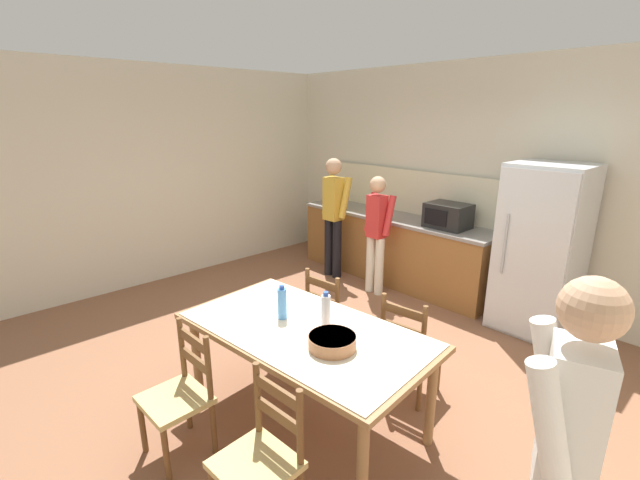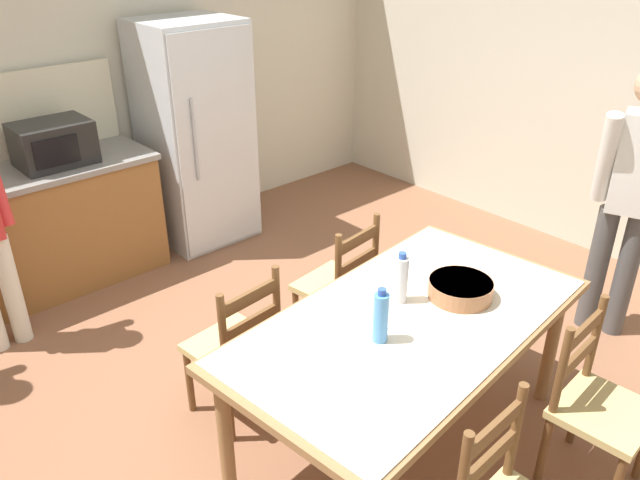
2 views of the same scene
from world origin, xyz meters
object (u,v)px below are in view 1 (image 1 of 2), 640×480
object	(u,v)px
bottle_off_centre	(326,310)
refrigerator	(541,250)
microwave	(448,216)
chair_side_near_left	(180,396)
person_at_counter	(377,229)
serving_bowl	(332,341)
chair_side_far_left	(331,316)
chair_side_far_right	(409,347)
dining_table	(305,338)
chair_side_near_right	(261,459)
person_by_table	(560,461)
bottle_near_centre	(282,303)
person_at_sink	(334,212)

from	to	relation	value
bottle_off_centre	refrigerator	bearing A→B (deg)	79.53
microwave	chair_side_near_left	xyz separation A→B (m)	(0.22, -3.63, -0.63)
bottle_off_centre	person_at_counter	world-z (taller)	person_at_counter
serving_bowl	chair_side_far_left	xyz separation A→B (m)	(-0.82, 0.80, -0.39)
refrigerator	chair_side_far_right	size ratio (longest dim) A/B	1.98
refrigerator	serving_bowl	bearing A→B (deg)	-94.82
dining_table	chair_side_far_left	bearing A→B (deg)	123.26
serving_bowl	bottle_off_centre	bearing A→B (deg)	144.63
microwave	chair_side_near_right	bearing A→B (deg)	-73.55
microwave	person_by_table	world-z (taller)	person_by_table
dining_table	bottle_off_centre	size ratio (longest dim) A/B	7.21
chair_side_near_right	refrigerator	bearing A→B (deg)	85.17
refrigerator	microwave	world-z (taller)	refrigerator
bottle_off_centre	serving_bowl	bearing A→B (deg)	-35.37
chair_side_far_right	person_at_counter	xyz separation A→B (m)	(-1.58, 1.44, 0.42)
bottle_near_centre	refrigerator	bearing A→B (deg)	74.04
chair_side_far_left	chair_side_near_left	size ratio (longest dim) A/B	1.00
bottle_off_centre	person_at_sink	xyz separation A→B (m)	(-2.12, 2.16, 0.05)
chair_side_near_right	chair_side_near_left	xyz separation A→B (m)	(-0.83, -0.08, 0.00)
bottle_near_centre	chair_side_near_right	xyz separation A→B (m)	(0.73, -0.73, -0.47)
person_at_sink	person_at_counter	size ratio (longest dim) A/B	1.10
bottle_near_centre	serving_bowl	size ratio (longest dim) A/B	0.84
refrigerator	serving_bowl	distance (m)	2.83
chair_side_near_right	person_at_counter	distance (m)	3.51
bottle_near_centre	chair_side_near_left	size ratio (longest dim) A/B	0.30
bottle_near_centre	person_at_counter	world-z (taller)	person_at_counter
refrigerator	chair_side_far_left	world-z (taller)	refrigerator
dining_table	serving_bowl	distance (m)	0.36
chair_side_far_left	person_by_table	size ratio (longest dim) A/B	0.52
chair_side_near_left	person_by_table	distance (m)	2.26
bottle_near_centre	person_by_table	world-z (taller)	person_by_table
serving_bowl	microwave	bearing A→B (deg)	107.30
refrigerator	chair_side_far_left	distance (m)	2.33
bottle_near_centre	person_by_table	size ratio (longest dim) A/B	0.15
chair_side_near_left	person_at_counter	size ratio (longest dim) A/B	0.59
microwave	chair_side_far_left	size ratio (longest dim) A/B	0.55
microwave	bottle_near_centre	xyz separation A→B (m)	(0.32, -2.82, -0.17)
person_at_counter	microwave	bearing A→B (deg)	-52.78
person_by_table	dining_table	bearing A→B (deg)	-26.55
person_by_table	refrigerator	bearing A→B (deg)	-87.76
dining_table	bottle_near_centre	xyz separation A→B (m)	(-0.23, -0.02, 0.20)
person_by_table	chair_side_near_right	bearing A→B (deg)	3.15
serving_bowl	chair_side_far_right	xyz separation A→B (m)	(0.01, 0.88, -0.39)
chair_side_near_right	chair_side_far_right	distance (m)	1.59
chair_side_far_right	chair_side_near_left	xyz separation A→B (m)	(-0.68, -1.66, 0.00)
bottle_off_centre	dining_table	bearing A→B (deg)	-120.97
dining_table	chair_side_near_left	size ratio (longest dim) A/B	2.14
person_at_counter	person_by_table	bearing A→B (deg)	-129.61
refrigerator	person_by_table	distance (m)	3.22
serving_bowl	chair_side_near_left	distance (m)	1.10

